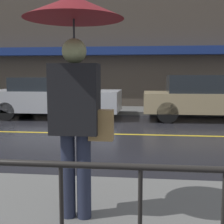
{
  "coord_description": "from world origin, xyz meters",
  "views": [
    {
      "loc": [
        1.96,
        -8.11,
        1.59
      ],
      "look_at": [
        1.42,
        -3.41,
        1.01
      ],
      "focal_mm": 50.0,
      "sensor_mm": 36.0,
      "label": 1
    }
  ],
  "objects": [
    {
      "name": "building_storefront",
      "position": [
        0.0,
        6.12,
        2.98
      ],
      "size": [
        28.0,
        0.85,
        6.01
      ],
      "color": "#4C4238",
      "rests_on": "ground_plane"
    },
    {
      "name": "sidewalk_far",
      "position": [
        0.0,
        4.94,
        0.07
      ],
      "size": [
        28.0,
        2.12,
        0.14
      ],
      "color": "#60605E",
      "rests_on": "ground_plane"
    },
    {
      "name": "car_silver",
      "position": [
        -1.43,
        2.89,
        0.76
      ],
      "size": [
        4.71,
        1.94,
        1.47
      ],
      "color": "#B2B5BA",
      "rests_on": "ground_plane"
    },
    {
      "name": "ground_plane",
      "position": [
        0.0,
        0.0,
        0.0
      ],
      "size": [
        80.0,
        80.0,
        0.0
      ],
      "primitive_type": "plane",
      "color": "black"
    },
    {
      "name": "pedestrian",
      "position": [
        1.26,
        -5.14,
        1.78
      ],
      "size": [
        0.96,
        0.96,
        2.18
      ],
      "color": "#23283D",
      "rests_on": "sidewalk_near"
    },
    {
      "name": "lane_marking",
      "position": [
        0.0,
        0.0,
        0.0
      ],
      "size": [
        25.2,
        0.12,
        0.01
      ],
      "color": "gold",
      "rests_on": "ground_plane"
    },
    {
      "name": "car_tan",
      "position": [
        3.82,
        2.89,
        0.79
      ],
      "size": [
        4.06,
        1.82,
        1.56
      ],
      "color": "tan",
      "rests_on": "ground_plane"
    }
  ]
}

